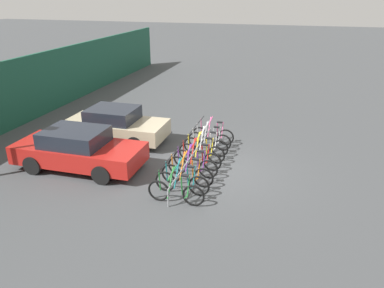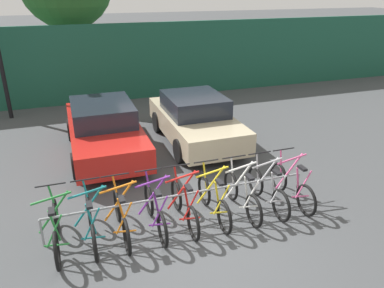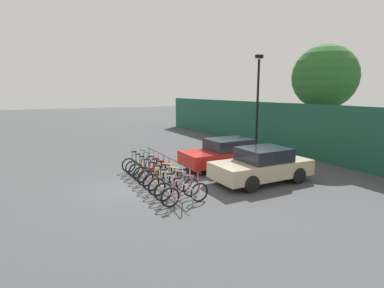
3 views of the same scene
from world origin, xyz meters
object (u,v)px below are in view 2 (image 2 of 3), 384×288
Objects in this scene: bicycle_orange at (121,218)px; car_red at (104,129)px; bicycle_green at (56,230)px; bicycle_red at (184,206)px; bicycle_yellow at (214,201)px; bicycle_purple at (155,212)px; bicycle_silver at (268,190)px; bicycle_pink at (292,186)px; car_beige at (195,119)px; bicycle_white at (242,195)px; bike_rack at (183,196)px; bicycle_teal at (91,224)px.

car_red is at bearing 86.48° from bicycle_orange.
bicycle_red is at bearing -1.63° from bicycle_green.
bicycle_red is 1.00× the size of bicycle_yellow.
bicycle_silver is (2.39, 0.00, 0.00)m from bicycle_purple.
bicycle_green is 2.96m from bicycle_yellow.
bicycle_green is at bearing -179.62° from bicycle_purple.
bicycle_pink is at bearing -0.31° from bicycle_yellow.
bicycle_orange is at bearing -126.08° from car_beige.
bicycle_red is (2.34, 0.00, 0.00)m from bicycle_green.
car_beige is (0.37, 3.85, 0.31)m from bicycle_white.
bicycle_green is 1.77m from bicycle_purple.
bicycle_white is at bearing -95.45° from car_beige.
bicycle_silver reaches higher than bike_rack.
car_beige reaches higher than bicycle_yellow.
bicycle_teal and bicycle_white have the same top height.
bike_rack is at bearing 14.24° from bicycle_purple.
bicycle_white is at bearing 176.83° from bicycle_pink.
bicycle_red is 1.82m from bicycle_silver.
bicycle_white is at bearing 3.80° from bicycle_red.
bicycle_purple and bicycle_red have the same top height.
bicycle_green and bicycle_pink have the same top height.
car_red is (-0.44, 3.93, 0.31)m from bicycle_purple.
bicycle_yellow is at bearing 0.38° from bicycle_purple.
bicycle_purple is 4.43m from car_beige.
bicycle_green is at bearing 176.37° from bicycle_white.
bicycle_yellow is (0.58, -0.15, -0.12)m from bike_rack.
bicycle_orange is 1.00× the size of bicycle_yellow.
bicycle_green is at bearing 176.49° from bicycle_teal.
bicycle_purple is 0.42× the size of car_beige.
bicycle_green is (-2.37, -0.15, -0.12)m from bike_rack.
bicycle_yellow is 0.39× the size of car_red.
car_beige is (-0.81, 3.85, 0.31)m from bicycle_pink.
bicycle_red is 4.17m from car_beige.
bicycle_white is at bearing -3.51° from bicycle_teal.
bicycle_green is 1.00× the size of bicycle_teal.
car_red is (-2.83, 3.93, 0.31)m from bicycle_silver.
car_beige reaches higher than bicycle_green.
bicycle_white is at bearing -0.72° from bicycle_orange.
bicycle_green is 1.00× the size of bicycle_pink.
bicycle_orange is 1.00× the size of bicycle_white.
bicycle_red is (1.21, 0.00, 0.00)m from bicycle_orange.
bicycle_silver is at bearing -54.20° from car_red.
bicycle_white is 1.00× the size of bicycle_silver.
car_red is at bearing 105.42° from bike_rack.
car_beige is at bearing 53.20° from bicycle_orange.
bicycle_red is at bearing -0.72° from bicycle_orange.
bicycle_orange is 3.03m from bicycle_silver.
car_beige is at bearing 80.92° from bicycle_white.
car_beige is at bearing 75.35° from bicycle_yellow.
bicycle_teal is (-1.78, -0.15, -0.12)m from bike_rack.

